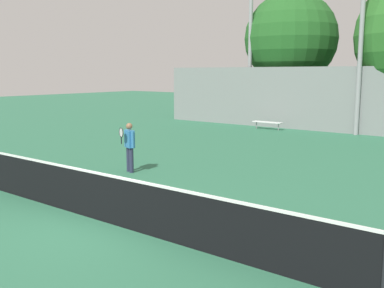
# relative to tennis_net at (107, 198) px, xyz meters

# --- Properties ---
(ground_plane) EXTENTS (100.00, 100.00, 0.00)m
(ground_plane) POSITION_rel_tennis_net_xyz_m (0.00, 0.00, -0.55)
(ground_plane) COLOR #2D6B4C
(tennis_net) EXTENTS (11.38, 0.09, 1.07)m
(tennis_net) POSITION_rel_tennis_net_xyz_m (0.00, 0.00, 0.00)
(tennis_net) COLOR black
(tennis_net) RESTS_ON ground_plane
(tennis_player) EXTENTS (0.57, 0.49, 1.59)m
(tennis_player) POSITION_rel_tennis_net_xyz_m (-3.21, 3.80, 0.36)
(tennis_player) COLOR #282D47
(tennis_player) RESTS_ON ground_plane
(bench_courtside_far) EXTENTS (1.75, 0.40, 0.43)m
(bench_courtside_far) POSITION_rel_tennis_net_xyz_m (-5.04, 16.33, -0.15)
(bench_courtside_far) COLOR white
(bench_courtside_far) RESTS_ON ground_plane
(light_pole_far_right) EXTENTS (0.90, 0.60, 10.34)m
(light_pole_far_right) POSITION_rel_tennis_net_xyz_m (-0.35, 17.17, 5.57)
(light_pole_far_right) COLOR #939399
(light_pole_far_right) RESTS_ON ground_plane
(light_pole_center_back) EXTENTS (0.90, 0.60, 9.52)m
(light_pole_center_back) POSITION_rel_tennis_net_xyz_m (-7.08, 17.73, 5.17)
(light_pole_center_back) COLOR #939399
(light_pole_center_back) RESTS_ON ground_plane
(back_fence) EXTENTS (25.60, 0.06, 3.50)m
(back_fence) POSITION_rel_tennis_net_xyz_m (0.00, 17.38, 1.21)
(back_fence) COLOR gray
(back_fence) RESTS_ON ground_plane
(tree_green_tall) EXTENTS (5.72, 5.72, 8.11)m
(tree_green_tall) POSITION_rel_tennis_net_xyz_m (-5.56, 20.04, 4.70)
(tree_green_tall) COLOR brown
(tree_green_tall) RESTS_ON ground_plane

